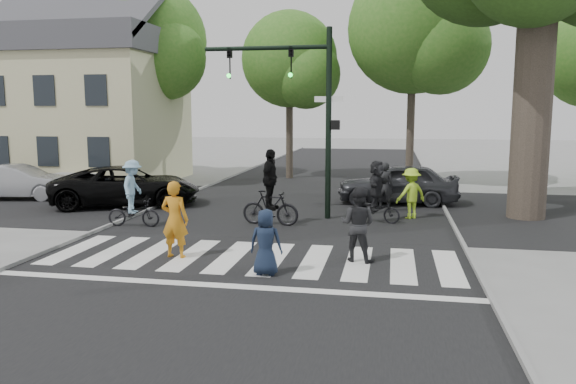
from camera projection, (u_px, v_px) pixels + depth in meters
name	position (u px, v px, depth m)	size (l,w,h in m)	color
ground	(240.00, 269.00, 12.26)	(120.00, 120.00, 0.00)	gray
road_stem	(284.00, 224.00, 17.12)	(10.00, 70.00, 0.01)	black
road_cross	(300.00, 208.00, 20.04)	(70.00, 10.00, 0.01)	black
curb_left	(130.00, 217.00, 18.04)	(0.10, 70.00, 0.10)	gray
curb_right	(455.00, 229.00, 16.20)	(0.10, 70.00, 0.10)	gray
crosswalk	(248.00, 261.00, 12.90)	(10.00, 3.85, 0.01)	silver
traffic_signal	(302.00, 96.00, 17.67)	(4.45, 0.29, 6.00)	black
bg_tree_0	(67.00, 59.00, 29.44)	(5.46, 5.20, 8.97)	brown
bg_tree_1	(153.00, 46.00, 27.95)	(6.09, 5.80, 9.80)	brown
bg_tree_2	(294.00, 63.00, 27.92)	(5.04, 4.80, 8.40)	brown
bg_tree_3	(420.00, 33.00, 25.34)	(6.30, 6.00, 10.20)	brown
house	(88.00, 103.00, 27.40)	(8.40, 8.10, 8.82)	beige
pedestrian_woman	(175.00, 219.00, 13.14)	(0.67, 0.44, 1.83)	orange
pedestrian_child	(266.00, 242.00, 11.75)	(0.69, 0.45, 1.41)	#172237
pedestrian_adult	(358.00, 224.00, 12.84)	(0.84, 0.66, 1.73)	black
cyclist_left	(133.00, 198.00, 16.69)	(1.62, 1.07, 2.00)	black
cyclist_mid	(270.00, 194.00, 16.90)	(1.81, 1.12, 2.31)	black
cyclist_right	(377.00, 195.00, 17.35)	(1.61, 1.49, 1.93)	black
car_suv	(126.00, 186.00, 20.40)	(2.42, 5.24, 1.46)	black
car_silver	(18.00, 182.00, 21.96)	(1.43, 4.11, 1.36)	#A5A6AA
car_grey	(398.00, 184.00, 20.89)	(1.78, 4.43, 1.51)	#313236
bystander_hivis	(411.00, 193.00, 17.96)	(1.05, 0.61, 1.63)	#ABDE29
bystander_dark	(385.00, 185.00, 19.91)	(0.60, 0.40, 1.65)	black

